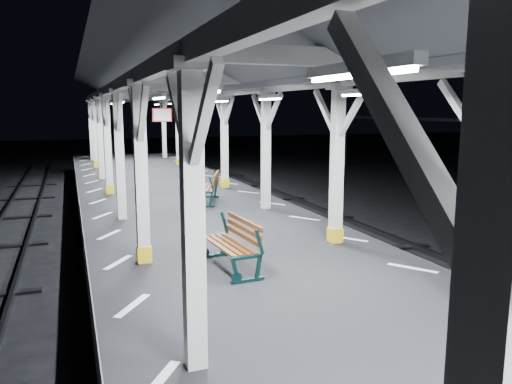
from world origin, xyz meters
TOP-DOWN VIEW (x-y plane):
  - ground at (0.00, 0.00)m, footprint 120.00×120.00m
  - platform at (0.00, 0.00)m, footprint 6.00×50.00m
  - hazard_stripes_left at (-2.45, 0.00)m, footprint 1.00×48.00m
  - hazard_stripes_right at (2.45, 0.00)m, footprint 1.00×48.00m
  - canopy at (0.00, -0.02)m, footprint 5.40×49.00m
  - bench_mid at (-0.53, 1.14)m, footprint 0.74×1.68m
  - bench_far at (0.76, 7.47)m, footprint 1.17×1.80m

SIDE VIEW (x-z plane):
  - ground at x=0.00m, z-range 0.00..0.00m
  - platform at x=0.00m, z-range 0.00..1.00m
  - hazard_stripes_left at x=-2.45m, z-range 1.00..1.01m
  - hazard_stripes_right at x=2.45m, z-range 1.00..1.01m
  - bench_mid at x=-0.53m, z-range 1.03..1.91m
  - bench_far at x=0.76m, z-range 1.03..1.95m
  - canopy at x=0.00m, z-range 2.23..6.88m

